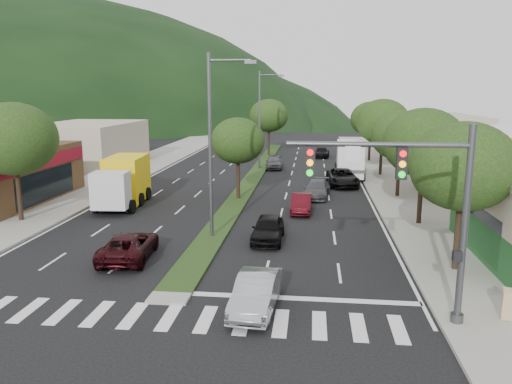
# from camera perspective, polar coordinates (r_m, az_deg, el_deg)

# --- Properties ---
(ground) EXTENTS (160.00, 160.00, 0.00)m
(ground) POSITION_cam_1_polar(r_m,az_deg,el_deg) (20.73, -9.54, -11.50)
(ground) COLOR black
(ground) RESTS_ON ground
(sidewalk_right) EXTENTS (5.00, 90.00, 0.15)m
(sidewalk_right) POSITION_cam_1_polar(r_m,az_deg,el_deg) (44.59, 15.44, 0.79)
(sidewalk_right) COLOR gray
(sidewalk_right) RESTS_ON ground
(sidewalk_left) EXTENTS (6.00, 90.00, 0.15)m
(sidewalk_left) POSITION_cam_1_polar(r_m,az_deg,el_deg) (47.75, -16.38, 1.43)
(sidewalk_left) COLOR gray
(sidewalk_left) RESTS_ON ground
(median) EXTENTS (1.60, 56.00, 0.12)m
(median) POSITION_cam_1_polar(r_m,az_deg,el_deg) (47.31, -0.25, 1.79)
(median) COLOR #203413
(median) RESTS_ON ground
(crosswalk) EXTENTS (19.00, 2.20, 0.01)m
(crosswalk) POSITION_cam_1_polar(r_m,az_deg,el_deg) (18.99, -11.24, -13.79)
(crosswalk) COLOR silver
(crosswalk) RESTS_ON ground
(traffic_signal) EXTENTS (6.12, 0.40, 7.00)m
(traffic_signal) POSITION_cam_1_polar(r_m,az_deg,el_deg) (17.48, 18.10, -0.30)
(traffic_signal) COLOR #47494C
(traffic_signal) RESTS_ON ground
(gas_canopy) EXTENTS (12.20, 8.20, 5.25)m
(gas_canopy) POSITION_cam_1_polar(r_m,az_deg,el_deg) (42.65, 25.09, 5.86)
(gas_canopy) COLOR silver
(gas_canopy) RESTS_ON ground
(bldg_left_far) EXTENTS (9.00, 14.00, 4.60)m
(bldg_left_far) POSITION_cam_1_polar(r_m,az_deg,el_deg) (58.03, -18.58, 5.23)
(bldg_left_far) COLOR #B7AB91
(bldg_left_far) RESTS_ON ground
(bldg_right_far) EXTENTS (10.00, 16.00, 5.20)m
(bldg_right_far) POSITION_cam_1_polar(r_m,az_deg,el_deg) (64.10, 19.21, 6.00)
(bldg_right_far) COLOR #B7AB91
(bldg_right_far) RESTS_ON ground
(tree_r_a) EXTENTS (4.60, 4.60, 6.63)m
(tree_r_a) POSITION_cam_1_polar(r_m,az_deg,el_deg) (23.47, 22.59, 2.71)
(tree_r_a) COLOR black
(tree_r_a) RESTS_ON sidewalk_right
(tree_r_b) EXTENTS (4.80, 4.80, 6.94)m
(tree_r_b) POSITION_cam_1_polar(r_m,az_deg,el_deg) (31.15, 18.63, 5.36)
(tree_r_b) COLOR black
(tree_r_b) RESTS_ON sidewalk_right
(tree_r_c) EXTENTS (4.40, 4.40, 6.48)m
(tree_r_c) POSITION_cam_1_polar(r_m,az_deg,el_deg) (39.00, 16.19, 6.20)
(tree_r_c) COLOR black
(tree_r_c) RESTS_ON sidewalk_right
(tree_r_d) EXTENTS (5.00, 5.00, 7.17)m
(tree_r_d) POSITION_cam_1_polar(r_m,az_deg,el_deg) (48.83, 14.29, 7.79)
(tree_r_d) COLOR black
(tree_r_d) RESTS_ON sidewalk_right
(tree_r_e) EXTENTS (4.60, 4.60, 6.71)m
(tree_r_e) POSITION_cam_1_polar(r_m,az_deg,el_deg) (58.76, 12.98, 8.14)
(tree_r_e) COLOR black
(tree_r_e) RESTS_ON sidewalk_right
(tree_med_near) EXTENTS (4.00, 4.00, 6.02)m
(tree_med_near) POSITION_cam_1_polar(r_m,az_deg,el_deg) (36.89, -2.09, 5.87)
(tree_med_near) COLOR black
(tree_med_near) RESTS_ON median
(tree_med_far) EXTENTS (4.80, 4.80, 6.94)m
(tree_med_far) POSITION_cam_1_polar(r_m,az_deg,el_deg) (62.62, 1.48, 8.72)
(tree_med_far) COLOR black
(tree_med_far) RESTS_ON median
(tree_l_a) EXTENTS (5.20, 5.20, 7.25)m
(tree_l_a) POSITION_cam_1_polar(r_m,az_deg,el_deg) (33.65, -25.96, 5.47)
(tree_l_a) COLOR black
(tree_l_a) RESTS_ON sidewalk_left
(streetlight_near) EXTENTS (2.60, 0.25, 10.00)m
(streetlight_near) POSITION_cam_1_polar(r_m,az_deg,el_deg) (26.94, -4.84, 6.22)
(streetlight_near) COLOR #47494C
(streetlight_near) RESTS_ON ground
(streetlight_mid) EXTENTS (2.60, 0.25, 10.00)m
(streetlight_mid) POSITION_cam_1_polar(r_m,az_deg,el_deg) (51.63, 0.63, 8.77)
(streetlight_mid) COLOR #47494C
(streetlight_mid) RESTS_ON ground
(sedan_silver) EXTENTS (1.72, 4.20, 1.35)m
(sedan_silver) POSITION_cam_1_polar(r_m,az_deg,el_deg) (18.92, 0.01, -11.42)
(sedan_silver) COLOR #A2A5AA
(sedan_silver) RESTS_ON ground
(suv_maroon) EXTENTS (2.62, 4.92, 1.32)m
(suv_maroon) POSITION_cam_1_polar(r_m,az_deg,el_deg) (25.13, -14.31, -5.96)
(suv_maroon) COLOR black
(suv_maroon) RESTS_ON ground
(car_queue_a) EXTENTS (1.67, 4.09, 1.39)m
(car_queue_a) POSITION_cam_1_polar(r_m,az_deg,el_deg) (27.16, 1.38, -4.20)
(car_queue_a) COLOR black
(car_queue_a) RESTS_ON ground
(car_queue_b) EXTENTS (2.27, 4.60, 1.29)m
(car_queue_b) POSITION_cam_1_polar(r_m,az_deg,el_deg) (38.51, 6.98, 0.33)
(car_queue_b) COLOR #48484C
(car_queue_b) RESTS_ON ground
(car_queue_c) EXTENTS (1.36, 3.78, 1.24)m
(car_queue_c) POSITION_cam_1_polar(r_m,az_deg,el_deg) (33.62, 5.19, -1.30)
(car_queue_c) COLOR #480C13
(car_queue_c) RESTS_ON ground
(car_queue_d) EXTENTS (2.79, 5.42, 1.46)m
(car_queue_d) POSITION_cam_1_polar(r_m,az_deg,el_deg) (43.48, 9.83, 1.65)
(car_queue_d) COLOR black
(car_queue_d) RESTS_ON ground
(car_queue_e) EXTENTS (1.86, 4.25, 1.42)m
(car_queue_e) POSITION_cam_1_polar(r_m,az_deg,el_deg) (52.49, 2.08, 3.47)
(car_queue_e) COLOR #505055
(car_queue_e) RESTS_ON ground
(car_queue_f) EXTENTS (2.02, 4.37, 1.24)m
(car_queue_f) POSITION_cam_1_polar(r_m,az_deg,el_deg) (62.06, 7.53, 4.54)
(car_queue_f) COLOR black
(car_queue_f) RESTS_ON ground
(box_truck) EXTENTS (3.16, 7.07, 3.39)m
(box_truck) POSITION_cam_1_polar(r_m,az_deg,el_deg) (36.77, -14.85, 1.03)
(box_truck) COLOR silver
(box_truck) RESTS_ON ground
(motorhome) EXTENTS (2.89, 8.37, 3.18)m
(motorhome) POSITION_cam_1_polar(r_m,az_deg,el_deg) (48.27, 10.64, 3.75)
(motorhome) COLOR white
(motorhome) RESTS_ON ground
(a_frame_sign) EXTENTS (0.83, 0.89, 1.44)m
(a_frame_sign) POSITION_cam_1_polar(r_m,az_deg,el_deg) (19.94, 27.26, -11.19)
(a_frame_sign) COLOR tan
(a_frame_sign) RESTS_ON sidewalk_right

